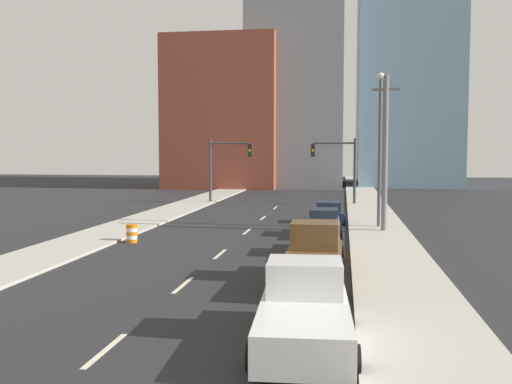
{
  "coord_description": "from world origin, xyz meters",
  "views": [
    {
      "loc": [
        5.52,
        -4.55,
        4.72
      ],
      "look_at": [
        0.29,
        29.61,
        2.2
      ],
      "focal_mm": 40.0,
      "sensor_mm": 36.0,
      "label": 1
    }
  ],
  "objects_px": {
    "pickup_truck_white": "(304,312)",
    "sedan_navy": "(328,213)",
    "traffic_signal_left": "(223,162)",
    "traffic_barrel": "(132,233)",
    "sedan_orange": "(321,240)",
    "sedan_gray": "(324,223)",
    "street_lamp": "(380,140)",
    "traffic_signal_right": "(342,162)",
    "pickup_truck_brown": "(314,260)",
    "utility_pole_right_mid": "(385,152)"
  },
  "relations": [
    {
      "from": "pickup_truck_white",
      "to": "sedan_navy",
      "type": "xyz_separation_m",
      "value": [
        -0.04,
        23.79,
        -0.17
      ]
    },
    {
      "from": "traffic_barrel",
      "to": "street_lamp",
      "type": "distance_m",
      "value": 15.63
    },
    {
      "from": "traffic_signal_right",
      "to": "traffic_barrel",
      "type": "height_order",
      "value": "traffic_signal_right"
    },
    {
      "from": "traffic_signal_left",
      "to": "pickup_truck_white",
      "type": "height_order",
      "value": "traffic_signal_left"
    },
    {
      "from": "traffic_signal_left",
      "to": "traffic_signal_right",
      "type": "bearing_deg",
      "value": 0.0
    },
    {
      "from": "pickup_truck_brown",
      "to": "sedan_orange",
      "type": "height_order",
      "value": "pickup_truck_brown"
    },
    {
      "from": "utility_pole_right_mid",
      "to": "pickup_truck_white",
      "type": "height_order",
      "value": "utility_pole_right_mid"
    },
    {
      "from": "traffic_signal_left",
      "to": "street_lamp",
      "type": "xyz_separation_m",
      "value": [
        12.86,
        -14.95,
        1.64
      ]
    },
    {
      "from": "street_lamp",
      "to": "pickup_truck_brown",
      "type": "bearing_deg",
      "value": -101.76
    },
    {
      "from": "traffic_barrel",
      "to": "street_lamp",
      "type": "height_order",
      "value": "street_lamp"
    },
    {
      "from": "pickup_truck_brown",
      "to": "street_lamp",
      "type": "bearing_deg",
      "value": 77.99
    },
    {
      "from": "traffic_signal_right",
      "to": "pickup_truck_brown",
      "type": "relative_size",
      "value": 1.03
    },
    {
      "from": "sedan_gray",
      "to": "traffic_barrel",
      "type": "bearing_deg",
      "value": -158.5
    },
    {
      "from": "traffic_signal_right",
      "to": "sedan_navy",
      "type": "bearing_deg",
      "value": -93.62
    },
    {
      "from": "street_lamp",
      "to": "sedan_gray",
      "type": "distance_m",
      "value": 6.6
    },
    {
      "from": "pickup_truck_white",
      "to": "sedan_orange",
      "type": "relative_size",
      "value": 1.11
    },
    {
      "from": "traffic_signal_right",
      "to": "pickup_truck_white",
      "type": "height_order",
      "value": "traffic_signal_right"
    },
    {
      "from": "traffic_signal_left",
      "to": "sedan_orange",
      "type": "xyz_separation_m",
      "value": [
        9.72,
        -24.19,
        -3.08
      ]
    },
    {
      "from": "sedan_orange",
      "to": "sedan_gray",
      "type": "height_order",
      "value": "sedan_gray"
    },
    {
      "from": "sedan_gray",
      "to": "street_lamp",
      "type": "bearing_deg",
      "value": 44.97
    },
    {
      "from": "sedan_orange",
      "to": "sedan_gray",
      "type": "relative_size",
      "value": 1.07
    },
    {
      "from": "traffic_signal_right",
      "to": "sedan_navy",
      "type": "xyz_separation_m",
      "value": [
        -0.8,
        -12.65,
        -3.09
      ]
    },
    {
      "from": "sedan_orange",
      "to": "street_lamp",
      "type": "bearing_deg",
      "value": 68.79
    },
    {
      "from": "pickup_truck_brown",
      "to": "sedan_gray",
      "type": "relative_size",
      "value": 1.24
    },
    {
      "from": "pickup_truck_white",
      "to": "pickup_truck_brown",
      "type": "xyz_separation_m",
      "value": [
        -0.1,
        6.33,
        0.07
      ]
    },
    {
      "from": "traffic_signal_left",
      "to": "sedan_navy",
      "type": "bearing_deg",
      "value": -52.33
    },
    {
      "from": "utility_pole_right_mid",
      "to": "sedan_gray",
      "type": "xyz_separation_m",
      "value": [
        -3.4,
        -1.61,
        -3.93
      ]
    },
    {
      "from": "traffic_barrel",
      "to": "sedan_navy",
      "type": "distance_m",
      "value": 13.78
    },
    {
      "from": "street_lamp",
      "to": "sedan_orange",
      "type": "bearing_deg",
      "value": -108.82
    },
    {
      "from": "sedan_gray",
      "to": "pickup_truck_white",
      "type": "bearing_deg",
      "value": -90.87
    },
    {
      "from": "traffic_signal_left",
      "to": "sedan_orange",
      "type": "bearing_deg",
      "value": -68.11
    },
    {
      "from": "street_lamp",
      "to": "sedan_gray",
      "type": "height_order",
      "value": "street_lamp"
    },
    {
      "from": "utility_pole_right_mid",
      "to": "pickup_truck_brown",
      "type": "relative_size",
      "value": 1.6
    },
    {
      "from": "traffic_barrel",
      "to": "sedan_navy",
      "type": "xyz_separation_m",
      "value": [
        9.75,
        9.73,
        0.16
      ]
    },
    {
      "from": "traffic_barrel",
      "to": "sedan_gray",
      "type": "distance_m",
      "value": 10.46
    },
    {
      "from": "traffic_signal_left",
      "to": "traffic_barrel",
      "type": "height_order",
      "value": "traffic_signal_left"
    },
    {
      "from": "pickup_truck_white",
      "to": "sedan_gray",
      "type": "relative_size",
      "value": 1.18
    },
    {
      "from": "traffic_signal_left",
      "to": "sedan_gray",
      "type": "distance_m",
      "value": 20.93
    },
    {
      "from": "traffic_signal_right",
      "to": "sedan_gray",
      "type": "height_order",
      "value": "traffic_signal_right"
    },
    {
      "from": "sedan_navy",
      "to": "traffic_signal_right",
      "type": "bearing_deg",
      "value": 83.04
    },
    {
      "from": "traffic_signal_right",
      "to": "street_lamp",
      "type": "xyz_separation_m",
      "value": [
        2.3,
        -14.95,
        1.64
      ]
    },
    {
      "from": "traffic_barrel",
      "to": "sedan_gray",
      "type": "height_order",
      "value": "sedan_gray"
    },
    {
      "from": "traffic_signal_left",
      "to": "pickup_truck_white",
      "type": "relative_size",
      "value": 1.07
    },
    {
      "from": "traffic_signal_left",
      "to": "utility_pole_right_mid",
      "type": "height_order",
      "value": "utility_pole_right_mid"
    },
    {
      "from": "utility_pole_right_mid",
      "to": "pickup_truck_white",
      "type": "relative_size",
      "value": 1.67
    },
    {
      "from": "pickup_truck_brown",
      "to": "traffic_signal_right",
      "type": "bearing_deg",
      "value": 88.12
    },
    {
      "from": "traffic_signal_left",
      "to": "pickup_truck_brown",
      "type": "xyz_separation_m",
      "value": [
        9.71,
        -30.11,
        -2.86
      ]
    },
    {
      "from": "traffic_barrel",
      "to": "sedan_orange",
      "type": "distance_m",
      "value": 9.87
    },
    {
      "from": "traffic_signal_right",
      "to": "pickup_truck_brown",
      "type": "distance_m",
      "value": 30.25
    },
    {
      "from": "pickup_truck_brown",
      "to": "sedan_navy",
      "type": "xyz_separation_m",
      "value": [
        0.06,
        17.46,
        -0.24
      ]
    }
  ]
}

